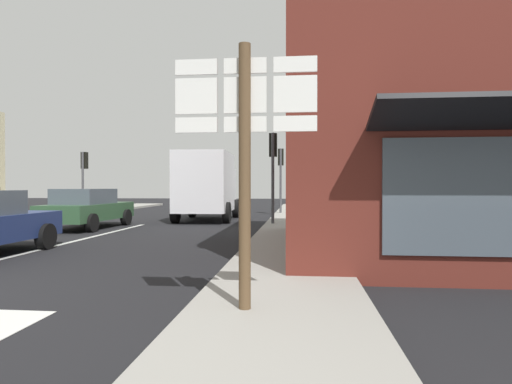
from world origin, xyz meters
TOP-DOWN VIEW (x-y plane):
  - ground_plane at (0.00, 10.00)m, footprint 80.00×80.00m
  - sidewalk_right at (6.13, 8.00)m, footprint 2.22×44.00m
  - lane_centre_stripe at (0.00, 6.00)m, footprint 0.16×12.00m
  - brick_storefront_right at (11.08, 5.87)m, footprint 9.90×8.98m
  - sedan_far at (-1.52, 10.37)m, footprint 2.08×4.26m
  - delivery_truck at (2.13, 14.46)m, footprint 2.63×5.07m
  - route_sign_post at (5.72, 0.02)m, footprint 1.66×0.14m
  - traffic_light_near_right at (5.32, 11.73)m, footprint 0.30×0.49m
  - traffic_light_far_left at (-5.32, 17.43)m, footprint 0.30×0.49m
  - traffic_light_far_right at (5.32, 18.44)m, footprint 0.30×0.49m

SIDE VIEW (x-z plane):
  - ground_plane at x=0.00m, z-range 0.00..0.00m
  - lane_centre_stripe at x=0.00m, z-range 0.00..0.01m
  - sidewalk_right at x=6.13m, z-range 0.00..0.14m
  - sedan_far at x=-1.52m, z-range 0.03..1.50m
  - delivery_truck at x=2.13m, z-range 0.13..3.18m
  - route_sign_post at x=5.72m, z-range 0.40..3.60m
  - traffic_light_far_left at x=-5.32m, z-range 0.82..4.25m
  - traffic_light_far_right at x=5.32m, z-range 0.87..4.47m
  - traffic_light_near_right at x=5.32m, z-range 0.87..4.48m
  - brick_storefront_right at x=11.08m, z-range 0.00..6.18m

